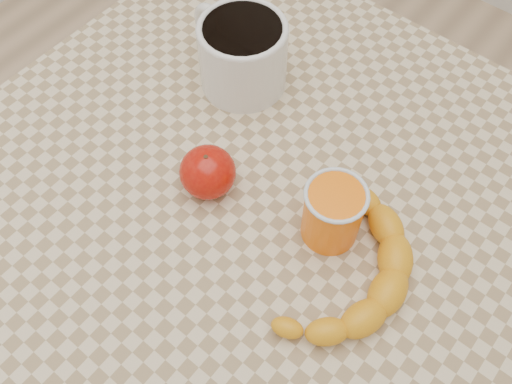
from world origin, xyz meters
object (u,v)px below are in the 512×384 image
Objects in this scene: table at (256,233)px; orange_juice_glass at (333,213)px; coffee_mug at (241,51)px; banana at (344,264)px; apple at (208,172)px.

table is 0.16m from orange_juice_glass.
banana is at bearing -29.32° from coffee_mug.
apple is (-0.06, -0.02, 0.12)m from table.
coffee_mug reaches higher than banana.
table is 9.65× the size of apple.
table is at bearing 19.09° from apple.
orange_juice_glass is (0.09, 0.02, 0.13)m from table.
orange_juice_glass is 0.30× the size of banana.
apple is (0.08, -0.16, -0.02)m from coffee_mug.
coffee_mug is 0.32m from banana.
orange_juice_glass is 0.06m from banana.
coffee_mug is at bearing 152.70° from orange_juice_glass.
table is 0.17m from banana.
table is 9.53× the size of orange_juice_glass.
coffee_mug is 0.26m from orange_juice_glass.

